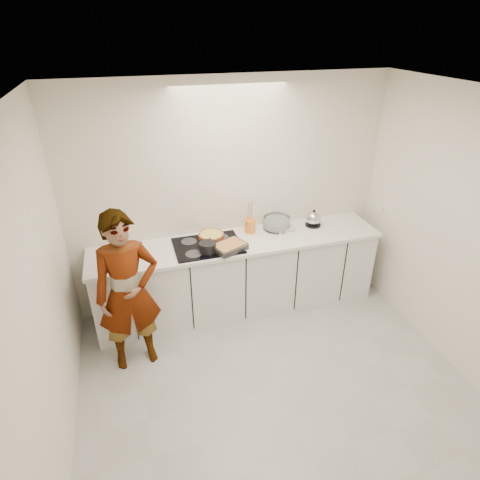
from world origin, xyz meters
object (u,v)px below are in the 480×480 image
object	(u,v)px
utensil_crock	(250,226)
mixing_bowl	(277,223)
hob	(208,246)
tart_dish	(211,235)
saucepan	(208,247)
cook	(128,293)
kettle	(313,219)
baking_dish	(229,246)

from	to	relation	value
utensil_crock	mixing_bowl	bearing A→B (deg)	-1.01
hob	utensil_crock	xyz separation A→B (m)	(0.54, 0.19, 0.07)
tart_dish	saucepan	distance (m)	0.30
mixing_bowl	utensil_crock	bearing A→B (deg)	178.99
cook	kettle	bearing A→B (deg)	9.80
mixing_bowl	utensil_crock	distance (m)	0.33
baking_dish	cook	xyz separation A→B (m)	(-1.07, -0.34, -0.14)
tart_dish	kettle	xyz separation A→B (m)	(1.23, -0.02, 0.05)
saucepan	kettle	xyz separation A→B (m)	(1.33, 0.26, 0.02)
saucepan	baking_dish	xyz separation A→B (m)	(0.23, -0.03, -0.01)
hob	cook	size ratio (longest dim) A/B	0.44
saucepan	cook	world-z (taller)	cook
kettle	utensil_crock	world-z (taller)	kettle
baking_dish	cook	bearing A→B (deg)	-162.20
hob	baking_dish	xyz separation A→B (m)	(0.20, -0.16, 0.04)
hob	kettle	xyz separation A→B (m)	(1.30, 0.13, 0.08)
hob	saucepan	bearing A→B (deg)	-101.78
baking_dish	mixing_bowl	xyz separation A→B (m)	(0.66, 0.34, 0.02)
tart_dish	kettle	distance (m)	1.23
tart_dish	kettle	size ratio (longest dim) A/B	1.64
utensil_crock	kettle	bearing A→B (deg)	-4.22
baking_dish	utensil_crock	size ratio (longest dim) A/B	2.59
kettle	cook	world-z (taller)	cook
saucepan	mixing_bowl	distance (m)	0.94
tart_dish	mixing_bowl	bearing A→B (deg)	1.91
tart_dish	saucepan	size ratio (longest dim) A/B	1.86
baking_dish	saucepan	bearing A→B (deg)	172.97
mixing_bowl	hob	bearing A→B (deg)	-167.97
baking_dish	kettle	size ratio (longest dim) A/B	1.78
saucepan	baking_dish	bearing A→B (deg)	-7.03
tart_dish	baking_dish	size ratio (longest dim) A/B	0.92
kettle	cook	xyz separation A→B (m)	(-2.18, -0.63, -0.17)
cook	hob	bearing A→B (deg)	23.39
utensil_crock	baking_dish	bearing A→B (deg)	-134.42
baking_dish	kettle	bearing A→B (deg)	14.64
hob	tart_dish	bearing A→B (deg)	64.62
saucepan	utensil_crock	distance (m)	0.65
baking_dish	mixing_bowl	distance (m)	0.74
hob	saucepan	world-z (taller)	saucepan
saucepan	kettle	bearing A→B (deg)	11.08
baking_dish	kettle	distance (m)	1.14
baking_dish	mixing_bowl	bearing A→B (deg)	27.10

